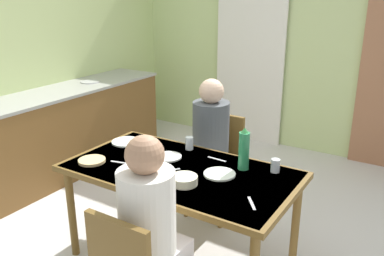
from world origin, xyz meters
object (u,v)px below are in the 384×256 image
object	(u,v)px
kitchen_counter	(70,129)
person_near_diner	(149,214)
water_bottle_green_near	(244,150)
dining_table	(180,178)
chair_far_diner	(217,158)
serving_bowl_center	(184,180)
person_far_diner	(210,132)

from	to	relation	value
kitchen_counter	person_near_diner	distance (m)	2.59
person_near_diner	water_bottle_green_near	world-z (taller)	person_near_diner
dining_table	person_near_diner	distance (m)	0.69
chair_far_diner	water_bottle_green_near	size ratio (longest dim) A/B	2.94
dining_table	serving_bowl_center	size ratio (longest dim) A/B	9.23
person_far_diner	dining_table	bearing A→B (deg)	101.94
kitchen_counter	water_bottle_green_near	xyz separation A→B (m)	(2.29, -0.52, 0.42)
person_far_diner	serving_bowl_center	world-z (taller)	person_far_diner
person_far_diner	serving_bowl_center	xyz separation A→B (m)	(0.28, -0.82, -0.02)
person_near_diner	person_far_diner	world-z (taller)	same
serving_bowl_center	person_far_diner	bearing A→B (deg)	109.06
person_near_diner	person_far_diner	xyz separation A→B (m)	(-0.37, 1.29, 0.00)
chair_far_diner	serving_bowl_center	distance (m)	1.03
kitchen_counter	chair_far_diner	distance (m)	1.80
person_near_diner	serving_bowl_center	xyz separation A→B (m)	(-0.08, 0.47, -0.02)
kitchen_counter	chair_far_diner	size ratio (longest dim) A/B	2.68
dining_table	water_bottle_green_near	xyz separation A→B (m)	(0.36, 0.23, 0.21)
serving_bowl_center	dining_table	bearing A→B (deg)	129.83
dining_table	kitchen_counter	bearing A→B (deg)	158.89
person_near_diner	person_far_diner	size ratio (longest dim) A/B	1.00
kitchen_counter	person_near_diner	xyz separation A→B (m)	(2.16, -1.39, 0.33)
person_near_diner	water_bottle_green_near	xyz separation A→B (m)	(0.13, 0.87, 0.09)
person_far_diner	water_bottle_green_near	distance (m)	0.65
dining_table	water_bottle_green_near	distance (m)	0.47
chair_far_diner	person_near_diner	size ratio (longest dim) A/B	1.13
chair_far_diner	serving_bowl_center	size ratio (longest dim) A/B	5.12
kitchen_counter	dining_table	world-z (taller)	kitchen_counter
dining_table	chair_far_diner	xyz separation A→B (m)	(-0.14, 0.78, -0.17)
kitchen_counter	chair_far_diner	bearing A→B (deg)	1.04
person_near_diner	serving_bowl_center	distance (m)	0.47
person_far_diner	water_bottle_green_near	size ratio (longest dim) A/B	2.60
kitchen_counter	dining_table	distance (m)	2.08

